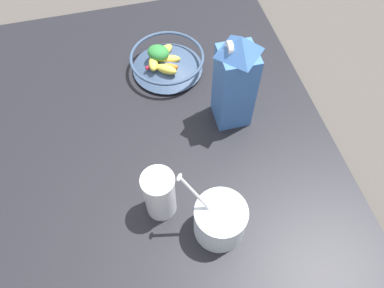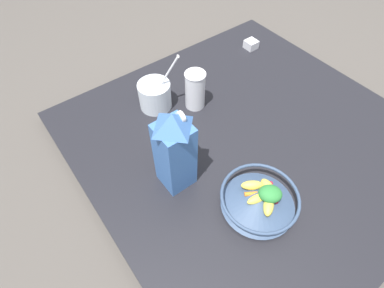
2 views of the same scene
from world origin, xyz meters
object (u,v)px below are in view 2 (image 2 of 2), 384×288
object	(u,v)px
spice_jar	(251,45)
yogurt_tub	(155,94)
drinking_cup	(195,89)
milk_carton	(175,150)
fruit_bowl	(260,199)

from	to	relation	value
spice_jar	yogurt_tub	bearing A→B (deg)	95.91
yogurt_tub	drinking_cup	world-z (taller)	yogurt_tub
spice_jar	drinking_cup	bearing A→B (deg)	108.36
milk_carton	drinking_cup	distance (m)	0.36
yogurt_tub	drinking_cup	distance (m)	0.16
milk_carton	spice_jar	distance (m)	0.83
fruit_bowl	drinking_cup	bearing A→B (deg)	-13.71
fruit_bowl	drinking_cup	xyz separation A→B (m)	(0.47, -0.11, 0.04)
fruit_bowl	yogurt_tub	size ratio (longest dim) A/B	1.03
yogurt_tub	drinking_cup	bearing A→B (deg)	-125.65
milk_carton	yogurt_tub	world-z (taller)	milk_carton
fruit_bowl	spice_jar	bearing A→B (deg)	-42.49
yogurt_tub	spice_jar	size ratio (longest dim) A/B	4.24
fruit_bowl	spice_jar	distance (m)	0.84
drinking_cup	spice_jar	size ratio (longest dim) A/B	2.88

